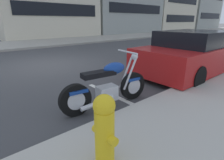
{
  "coord_description": "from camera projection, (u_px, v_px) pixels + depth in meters",
  "views": [
    {
      "loc": [
        -2.56,
        -6.98,
        1.69
      ],
      "look_at": [
        -0.41,
        -4.46,
        0.59
      ],
      "focal_mm": 28.5,
      "sensor_mm": 36.0,
      "label": 1
    }
  ],
  "objects": [
    {
      "name": "fire_hydrant",
      "position": [
        104.0,
        128.0,
        1.93
      ],
      "size": [
        0.24,
        0.36,
        0.84
      ],
      "color": "gold",
      "rests_on": "sidewalk_near_curb"
    },
    {
      "name": "townhouse_behind_pole",
      "position": [
        162.0,
        4.0,
        32.17
      ],
      "size": [
        10.48,
        8.49,
        9.3
      ],
      "color": "beige",
      "rests_on": "ground"
    },
    {
      "name": "townhouse_near_left",
      "position": [
        194.0,
        0.0,
        38.68
      ],
      "size": [
        10.78,
        8.13,
        12.0
      ],
      "color": "#939993",
      "rests_on": "ground"
    },
    {
      "name": "parked_motorcycle",
      "position": [
        108.0,
        87.0,
        3.59
      ],
      "size": [
        1.98,
        0.62,
        1.11
      ],
      "rotation": [
        0.0,
        0.0,
        -0.12
      ],
      "color": "black",
      "rests_on": "ground"
    },
    {
      "name": "ground_plane",
      "position": [
        48.0,
        65.0,
        7.15
      ],
      "size": [
        260.0,
        260.0,
        0.0
      ],
      "primitive_type": "plane",
      "color": "#3D3D3F"
    },
    {
      "name": "parking_stall_stripe",
      "position": [
        117.0,
        97.0,
        4.16
      ],
      "size": [
        0.12,
        2.2,
        0.01
      ],
      "primitive_type": "cube",
      "color": "silver",
      "rests_on": "ground"
    },
    {
      "name": "parked_car_across_street",
      "position": [
        195.0,
        53.0,
        5.97
      ],
      "size": [
        4.62,
        2.0,
        1.39
      ],
      "rotation": [
        0.0,
        0.0,
        -0.02
      ],
      "color": "#AD1919",
      "rests_on": "ground"
    },
    {
      "name": "sidewalk_far_curb",
      "position": [
        129.0,
        36.0,
        19.74
      ],
      "size": [
        120.0,
        5.0,
        0.14
      ],
      "primitive_type": "cube",
      "color": "gray",
      "rests_on": "ground"
    }
  ]
}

